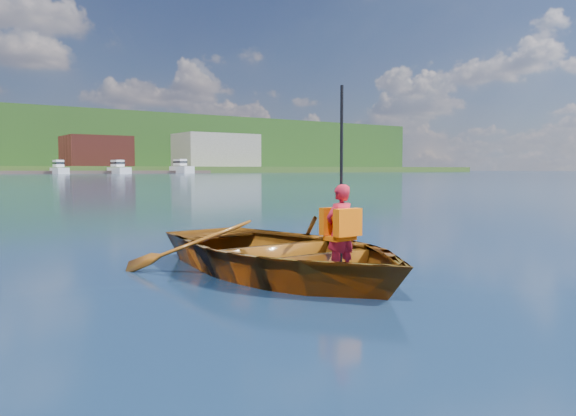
# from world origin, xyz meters

# --- Properties ---
(ground) EXTENTS (600.00, 600.00, 0.00)m
(ground) POSITION_xyz_m (0.00, 0.00, 0.00)
(ground) COLOR #0F253C
(ground) RESTS_ON ground
(rowboat) EXTENTS (3.10, 4.21, 0.84)m
(rowboat) POSITION_xyz_m (0.85, -0.54, 0.27)
(rowboat) COLOR brown
(rowboat) RESTS_ON ground
(child_paddler) EXTENTS (0.38, 0.35, 2.11)m
(child_paddler) POSITION_xyz_m (1.04, -1.43, 0.63)
(child_paddler) COLOR red
(child_paddler) RESTS_ON ground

